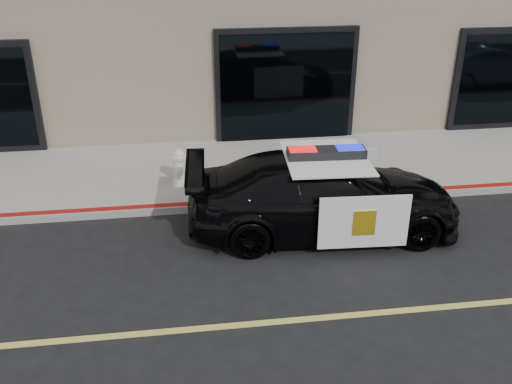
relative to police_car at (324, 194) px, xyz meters
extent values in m
plane|color=black|center=(1.11, -2.52, -0.72)|extent=(120.00, 120.00, 0.00)
cube|color=gray|center=(1.11, 2.73, -0.64)|extent=(60.00, 3.50, 0.15)
imported|color=black|center=(0.00, 0.00, -0.01)|extent=(2.49, 5.09, 1.42)
cube|color=white|center=(0.42, -1.04, -0.03)|extent=(1.51, 0.11, 0.95)
cube|color=white|center=(0.52, 0.99, -0.03)|extent=(1.51, 0.11, 0.95)
cube|color=white|center=(0.00, 0.00, 0.71)|extent=(1.50, 1.77, 0.02)
cube|color=gold|center=(0.42, -1.07, -0.03)|extent=(0.38, 0.03, 0.45)
cube|color=black|center=(0.00, 0.00, 0.79)|extent=(1.38, 0.42, 0.17)
cube|color=red|center=(-0.42, 0.02, 0.81)|extent=(0.49, 0.33, 0.15)
cube|color=#0C19CC|center=(0.41, -0.02, 0.81)|extent=(0.49, 0.33, 0.15)
cylinder|color=silver|center=(-2.54, 2.05, -0.53)|extent=(0.35, 0.35, 0.08)
cylinder|color=silver|center=(-2.54, 2.05, -0.25)|extent=(0.25, 0.25, 0.49)
cylinder|color=silver|center=(-2.54, 2.05, 0.02)|extent=(0.30, 0.30, 0.06)
sphere|color=silver|center=(-2.54, 2.05, 0.08)|extent=(0.22, 0.22, 0.22)
cylinder|color=silver|center=(-2.54, 2.05, 0.17)|extent=(0.07, 0.07, 0.07)
cylinder|color=silver|center=(-2.54, 2.21, -0.18)|extent=(0.13, 0.12, 0.13)
cylinder|color=silver|center=(-2.54, 1.88, -0.18)|extent=(0.13, 0.12, 0.13)
cylinder|color=silver|center=(-2.54, 1.85, -0.25)|extent=(0.17, 0.14, 0.17)
camera|label=1|loc=(-2.45, -8.90, 4.51)|focal=40.00mm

